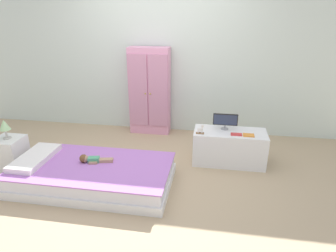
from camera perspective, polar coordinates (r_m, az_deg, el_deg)
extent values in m
cube|color=tan|center=(3.80, -5.85, -9.29)|extent=(10.00, 10.00, 0.02)
cube|color=silver|center=(4.83, -1.54, 14.65)|extent=(6.40, 0.05, 2.70)
cube|color=white|center=(3.66, -14.19, -10.09)|extent=(1.83, 0.97, 0.10)
cube|color=silver|center=(3.60, -14.37, -8.46)|extent=(1.79, 0.93, 0.14)
cube|color=#B270C6|center=(3.56, -14.48, -7.39)|extent=(1.82, 0.96, 0.02)
cube|color=white|center=(3.87, -24.34, -5.60)|extent=(0.32, 0.69, 0.07)
cube|color=#4CA375|center=(3.60, -14.19, -6.32)|extent=(0.14, 0.10, 0.06)
cube|color=tan|center=(3.60, -11.84, -6.37)|extent=(0.16, 0.07, 0.04)
cube|color=tan|center=(3.57, -11.93, -6.64)|extent=(0.16, 0.07, 0.04)
cube|color=tan|center=(3.66, -14.01, -6.17)|extent=(0.10, 0.05, 0.03)
cube|color=tan|center=(3.57, -14.33, -6.96)|extent=(0.10, 0.05, 0.03)
sphere|color=tan|center=(3.62, -15.85, -6.09)|extent=(0.09, 0.09, 0.09)
sphere|color=brown|center=(3.62, -16.03, -6.06)|extent=(0.10, 0.10, 0.10)
cube|color=white|center=(4.30, -28.19, -4.73)|extent=(0.34, 0.34, 0.43)
cylinder|color=#B7B2AD|center=(4.22, -28.71, -2.05)|extent=(0.10, 0.10, 0.01)
cylinder|color=#B7B2AD|center=(4.20, -28.85, -1.30)|extent=(0.02, 0.02, 0.11)
cone|color=#A8D699|center=(4.16, -29.14, 0.20)|extent=(0.13, 0.13, 0.13)
cube|color=#E599BC|center=(4.82, -3.53, 6.73)|extent=(0.65, 0.26, 1.40)
cube|color=#C986A6|center=(4.72, -5.85, 6.77)|extent=(0.30, 0.02, 1.15)
cube|color=#C986A6|center=(4.65, -1.96, 6.64)|extent=(0.30, 0.02, 1.15)
sphere|color=gold|center=(4.68, -4.44, 6.25)|extent=(0.02, 0.02, 0.02)
sphere|color=gold|center=(4.66, -3.48, 6.22)|extent=(0.02, 0.02, 0.02)
cube|color=white|center=(4.02, 11.75, -4.02)|extent=(0.94, 0.43, 0.45)
cylinder|color=#99999E|center=(4.00, 10.92, -0.53)|extent=(0.10, 0.10, 0.01)
cylinder|color=#99999E|center=(3.99, 10.95, -0.13)|extent=(0.02, 0.02, 0.05)
cube|color=black|center=(3.95, 11.05, 1.24)|extent=(0.32, 0.02, 0.15)
cube|color=#28334C|center=(3.94, 11.06, 1.17)|extent=(0.30, 0.01, 0.13)
cube|color=#8E6642|center=(3.82, 6.24, -1.30)|extent=(0.10, 0.01, 0.01)
cube|color=#8E6642|center=(3.79, 6.21, -1.47)|extent=(0.10, 0.01, 0.01)
cube|color=white|center=(3.79, 6.25, -0.69)|extent=(0.07, 0.03, 0.04)
cylinder|color=white|center=(3.81, 6.61, -1.09)|extent=(0.01, 0.01, 0.02)
cylinder|color=white|center=(3.79, 6.59, -1.22)|extent=(0.01, 0.01, 0.02)
cylinder|color=white|center=(3.81, 5.88, -1.05)|extent=(0.01, 0.01, 0.02)
cylinder|color=white|center=(3.79, 5.86, -1.17)|extent=(0.01, 0.01, 0.02)
cylinder|color=white|center=(3.78, 6.72, -0.30)|extent=(0.02, 0.02, 0.02)
sphere|color=white|center=(3.77, 6.73, 0.00)|extent=(0.04, 0.04, 0.04)
cube|color=#CC3838|center=(3.85, 13.10, -1.59)|extent=(0.14, 0.08, 0.01)
cube|color=orange|center=(3.86, 15.34, -1.72)|extent=(0.14, 0.11, 0.01)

